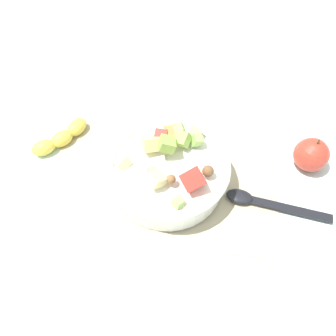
# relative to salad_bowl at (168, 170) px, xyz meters

# --- Properties ---
(ground_plane) EXTENTS (2.40, 2.40, 0.00)m
(ground_plane) POSITION_rel_salad_bowl_xyz_m (-0.01, 0.01, -0.05)
(ground_plane) COLOR silver
(placemat) EXTENTS (0.50, 0.32, 0.01)m
(placemat) POSITION_rel_salad_bowl_xyz_m (-0.01, 0.01, -0.05)
(placemat) COLOR tan
(placemat) RESTS_ON ground_plane
(salad_bowl) EXTENTS (0.26, 0.26, 0.12)m
(salad_bowl) POSITION_rel_salad_bowl_xyz_m (0.00, 0.00, 0.00)
(salad_bowl) COLOR white
(salad_bowl) RESTS_ON placemat
(serving_spoon) EXTENTS (0.22, 0.05, 0.01)m
(serving_spoon) POSITION_rel_salad_bowl_xyz_m (0.20, -0.03, -0.04)
(serving_spoon) COLOR black
(serving_spoon) RESTS_ON placemat
(whole_apple) EXTENTS (0.08, 0.08, 0.09)m
(whole_apple) POSITION_rel_salad_bowl_xyz_m (0.30, 0.09, -0.01)
(whole_apple) COLOR #BC3828
(whole_apple) RESTS_ON ground_plane
(banana_whole) EXTENTS (0.12, 0.14, 0.04)m
(banana_whole) POSITION_rel_salad_bowl_xyz_m (-0.27, 0.08, -0.03)
(banana_whole) COLOR yellow
(banana_whole) RESTS_ON ground_plane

